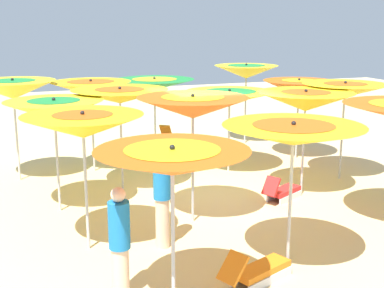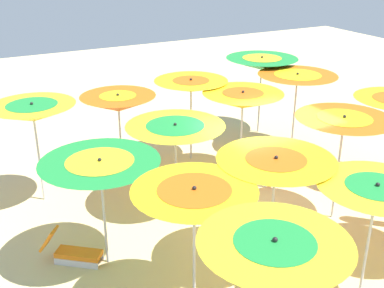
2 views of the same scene
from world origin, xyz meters
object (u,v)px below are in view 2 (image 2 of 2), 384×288
Objects in this scene: beach_umbrella_2 at (118,103)px; lounger_1 at (73,252)px; beach_umbrella_6 at (175,132)px; beach_umbrella_11 at (194,199)px; beach_umbrella_10 at (276,167)px; beach_umbrella_3 at (33,113)px; lounger_0 at (258,174)px; beach_umbrella_7 at (100,168)px; beach_umbrella_5 at (243,100)px; beach_umbrella_14 at (376,196)px; beach_umbrella_9 at (343,126)px; beach_umbrella_15 at (274,255)px; beach_umbrella_0 at (262,64)px; beach_umbrella_1 at (191,86)px; beach_umbrella_4 at (297,80)px.

beach_umbrella_2 is 1.92× the size of lounger_1.
beach_umbrella_11 is at bearing -20.62° from beach_umbrella_6.
beach_umbrella_10 is (5.27, 1.12, 0.18)m from beach_umbrella_2.
beach_umbrella_3 reaches higher than beach_umbrella_11.
lounger_0 is at bearing 93.84° from beach_umbrella_6.
beach_umbrella_2 reaches higher than beach_umbrella_6.
beach_umbrella_10 is at bearing 59.78° from beach_umbrella_7.
beach_umbrella_5 is 0.99× the size of beach_umbrella_10.
beach_umbrella_2 is 7.08m from beach_umbrella_14.
beach_umbrella_6 is at bearing 159.38° from beach_umbrella_11.
beach_umbrella_5 is 4.07m from beach_umbrella_10.
beach_umbrella_14 is (6.79, 2.00, 0.10)m from beach_umbrella_2.
beach_umbrella_9 reaches higher than beach_umbrella_15.
beach_umbrella_5 is 1.05× the size of beach_umbrella_6.
lounger_0 is at bearing 54.33° from beach_umbrella_2.
beach_umbrella_10 is at bearing -32.99° from beach_umbrella_0.
beach_umbrella_1 is 1.06× the size of beach_umbrella_2.
beach_umbrella_10 is at bearing 121.31° from lounger_0.
lounger_1 is (-3.45, -4.23, -1.88)m from beach_umbrella_14.
beach_umbrella_15 is (5.13, -1.06, 0.29)m from beach_umbrella_6.
beach_umbrella_3 is (0.53, -2.23, 0.27)m from beach_umbrella_2.
beach_umbrella_5 is at bearing 57.45° from lounger_1.
beach_umbrella_15 is (6.93, 1.69, -0.04)m from beach_umbrella_3.
beach_umbrella_1 is 5.32m from beach_umbrella_10.
beach_umbrella_5 is (1.04, 5.05, -0.16)m from beach_umbrella_3.
beach_umbrella_15 is (3.80, 1.10, 0.16)m from beach_umbrella_7.
beach_umbrella_2 is 4.13m from lounger_0.
beach_umbrella_4 is 1.06× the size of beach_umbrella_7.
lounger_0 is (1.27, -2.10, -2.00)m from beach_umbrella_4.
beach_umbrella_9 is 1.07× the size of beach_umbrella_14.
lounger_0 is (-1.50, 4.65, -1.87)m from beach_umbrella_7.
beach_umbrella_15 is 2.24× the size of lounger_0.
beach_umbrella_10 is at bearing 35.23° from beach_umbrella_3.
lounger_0 is (-4.62, 1.01, -1.90)m from beach_umbrella_14.
beach_umbrella_6 is at bearing 12.70° from beach_umbrella_2.
beach_umbrella_6 is at bearing -161.67° from beach_umbrella_14.
beach_umbrella_10 is (1.60, 2.75, 0.11)m from beach_umbrella_7.
beach_umbrella_3 is at bearing -144.77° from beach_umbrella_10.
beach_umbrella_5 is at bearing -166.37° from beach_umbrella_9.
beach_umbrella_9 reaches higher than beach_umbrella_2.
beach_umbrella_0 reaches higher than beach_umbrella_7.
beach_umbrella_6 is (2.29, -1.58, -0.26)m from beach_umbrella_1.
beach_umbrella_10 reaches higher than beach_umbrella_11.
beach_umbrella_7 is 5.21m from beach_umbrella_9.
beach_umbrella_7 is 5.23m from lounger_0.
beach_umbrella_6 is 0.90× the size of beach_umbrella_9.
beach_umbrella_11 is at bearing 105.49° from lounger_0.
beach_umbrella_6 is 2.02× the size of lounger_0.
beach_umbrella_15 is 2.12× the size of lounger_1.
beach_umbrella_7 is (3.14, 0.59, -0.20)m from beach_umbrella_3.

